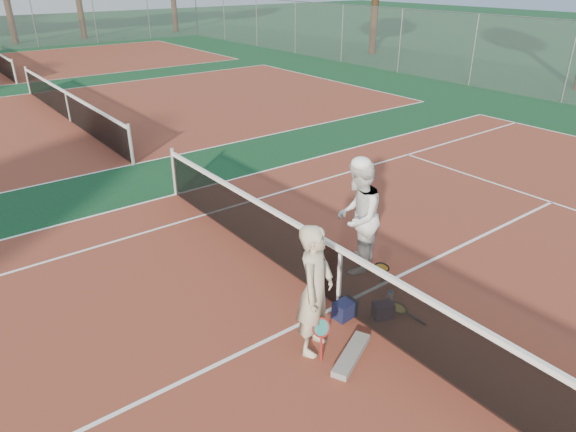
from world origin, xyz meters
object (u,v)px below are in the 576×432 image
(player_b, at_px, (358,217))
(sports_bag_navy, at_px, (345,309))
(player_a, at_px, (315,290))
(racket_red, at_px, (321,338))
(net_main, at_px, (340,278))
(racket_spare, at_px, (398,310))
(water_bottle, at_px, (390,301))
(sports_bag_purple, at_px, (383,310))
(racket_black_held, at_px, (381,275))

(player_b, bearing_deg, sports_bag_navy, 6.73)
(player_a, height_order, racket_red, player_a)
(net_main, height_order, racket_spare, net_main)
(racket_spare, distance_m, water_bottle, 0.17)
(sports_bag_purple, relative_size, water_bottle, 0.99)
(net_main, xyz_separation_m, racket_black_held, (0.84, -0.08, -0.24))
(racket_spare, relative_size, sports_bag_navy, 1.78)
(player_a, bearing_deg, racket_black_held, -17.55)
(net_main, distance_m, racket_spare, 1.00)
(player_a, xyz_separation_m, racket_red, (-0.04, -0.19, -0.63))
(racket_red, relative_size, racket_spare, 1.00)
(racket_spare, bearing_deg, player_a, 69.78)
(player_b, xyz_separation_m, racket_black_held, (-0.15, -0.74, -0.71))
(net_main, distance_m, racket_black_held, 0.88)
(racket_black_held, bearing_deg, net_main, -38.38)
(racket_red, distance_m, sports_bag_purple, 1.30)
(net_main, bearing_deg, sports_bag_purple, -61.08)
(racket_spare, xyz_separation_m, sports_bag_navy, (-0.69, 0.43, 0.06))
(net_main, relative_size, player_b, 5.63)
(player_b, bearing_deg, racket_red, 1.68)
(sports_bag_navy, bearing_deg, player_b, 39.92)
(player_a, xyz_separation_m, player_b, (1.90, 1.16, 0.05))
(racket_black_held, height_order, racket_spare, racket_black_held)
(net_main, distance_m, water_bottle, 0.85)
(net_main, xyz_separation_m, water_bottle, (0.55, -0.53, -0.36))
(net_main, bearing_deg, racket_black_held, -5.13)
(player_a, relative_size, racket_black_held, 3.46)
(player_a, bearing_deg, water_bottle, -32.45)
(player_a, bearing_deg, racket_red, -133.47)
(player_a, bearing_deg, sports_bag_purple, -35.94)
(racket_black_held, xyz_separation_m, sports_bag_purple, (-0.51, -0.53, -0.15))
(net_main, relative_size, water_bottle, 36.60)
(racket_red, distance_m, water_bottle, 1.52)
(racket_red, height_order, racket_spare, racket_red)
(player_b, xyz_separation_m, racket_red, (-1.94, -1.35, -0.68))
(racket_red, xyz_separation_m, sports_bag_navy, (0.84, 0.43, -0.17))
(racket_black_held, bearing_deg, player_b, -134.45)
(racket_black_held, height_order, sports_bag_navy, racket_black_held)
(racket_black_held, bearing_deg, player_a, -19.66)
(net_main, relative_size, racket_spare, 18.44)
(player_a, xyz_separation_m, racket_black_held, (1.75, 0.42, -0.66))
(racket_spare, bearing_deg, net_main, 26.96)
(racket_red, bearing_deg, water_bottle, -50.05)
(player_a, relative_size, sports_bag_navy, 5.53)
(water_bottle, bearing_deg, sports_bag_purple, -162.23)
(sports_bag_navy, xyz_separation_m, water_bottle, (0.67, -0.28, 0.02))
(player_a, relative_size, sports_bag_purple, 6.25)
(racket_red, relative_size, water_bottle, 1.98)
(player_b, xyz_separation_m, sports_bag_purple, (-0.65, -1.26, -0.86))
(racket_spare, relative_size, sports_bag_purple, 2.01)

